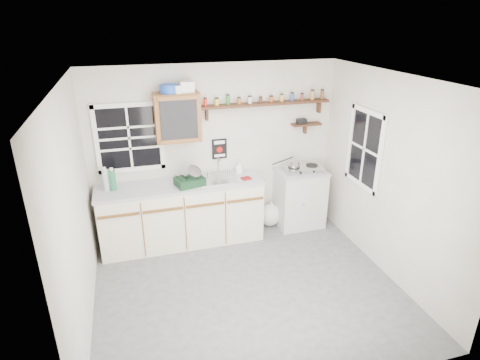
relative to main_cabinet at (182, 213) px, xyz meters
name	(u,v)px	position (x,y,z in m)	size (l,w,h in m)	color
room	(248,195)	(0.58, -1.30, 0.79)	(3.64, 3.24, 2.54)	#4C4C4F
main_cabinet	(182,213)	(0.00, 0.00, 0.00)	(2.31, 0.63, 0.92)	beige
right_cabinet	(299,198)	(1.83, 0.03, -0.01)	(0.73, 0.57, 0.91)	beige
sink	(218,179)	(0.54, 0.01, 0.47)	(0.52, 0.44, 0.29)	#B2B2B7
upper_cabinet	(177,117)	(0.03, 0.14, 1.36)	(0.60, 0.32, 0.65)	brown
upper_cabinet_clutter	(176,88)	(0.04, 0.14, 1.75)	(0.44, 0.24, 0.14)	#1B46B4
spice_shelf	(266,103)	(1.32, 0.21, 1.47)	(1.91, 0.18, 0.35)	black
secondary_shelf	(305,124)	(1.94, 0.22, 1.12)	(0.45, 0.16, 0.24)	black
warning_sign	(219,149)	(0.63, 0.29, 0.82)	(0.22, 0.02, 0.30)	black
window_back	(129,138)	(-0.62, 0.29, 1.09)	(0.93, 0.03, 0.98)	black
window_right	(365,149)	(2.37, -0.75, 0.99)	(0.03, 0.78, 1.08)	black
water_bottles	(109,180)	(-0.93, 0.04, 0.61)	(0.17, 0.09, 0.33)	#A4B6C0
dish_rack	(191,179)	(0.14, -0.08, 0.55)	(0.43, 0.36, 0.28)	black
soap_bottle	(239,167)	(0.90, 0.17, 0.56)	(0.09, 0.09, 0.19)	white
rag	(246,178)	(0.93, -0.09, 0.47)	(0.13, 0.11, 0.02)	maroon
hotplate	(303,168)	(1.85, 0.01, 0.49)	(0.60, 0.35, 0.08)	#B2B2B7
saucepan	(294,164)	(1.70, 0.01, 0.57)	(0.38, 0.24, 0.17)	#B2B2B7
trash_bag	(270,215)	(1.39, 0.10, -0.28)	(0.38, 0.34, 0.44)	silver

